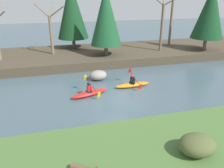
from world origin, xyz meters
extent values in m
plane|color=#425660|center=(0.00, 0.00, 0.00)|extent=(90.00, 90.00, 0.00)
cube|color=#476B33|center=(0.00, -6.50, 0.26)|extent=(44.00, 5.35, 0.51)
cube|color=#473D2D|center=(0.00, 9.76, 0.41)|extent=(44.00, 8.15, 0.82)
cylinder|color=brown|center=(-1.49, 12.20, 1.37)|extent=(0.36, 0.36, 1.09)
cone|color=#143D1E|center=(-1.49, 12.20, 4.95)|extent=(3.43, 3.43, 6.08)
cylinder|color=brown|center=(1.30, 7.95, 1.35)|extent=(0.36, 0.36, 1.05)
cone|color=#194C28|center=(1.30, 7.95, 4.63)|extent=(3.02, 3.02, 5.52)
cylinder|color=brown|center=(12.24, 7.28, 1.47)|extent=(0.36, 0.36, 1.30)
cone|color=#143D1E|center=(12.24, 7.28, 4.87)|extent=(3.34, 3.34, 5.49)
cylinder|color=#7A664C|center=(-3.88, 9.81, 2.72)|extent=(0.28, 0.28, 3.79)
cylinder|color=#7A664C|center=(-4.54, 10.36, 5.06)|extent=(1.43, 1.22, 1.28)
cylinder|color=#7A664C|center=(-3.19, 9.23, 4.98)|extent=(1.49, 1.28, 1.14)
cylinder|color=#7A664C|center=(-3.61, 10.56, 5.13)|extent=(0.67, 1.60, 1.42)
cylinder|color=brown|center=(7.42, 8.30, 3.22)|extent=(0.28, 0.28, 4.80)
cylinder|color=brown|center=(9.74, 10.59, 3.53)|extent=(0.28, 0.28, 5.41)
ellipsoid|color=#4C562D|center=(1.45, -6.99, 0.92)|extent=(1.52, 1.27, 0.82)
ellipsoid|color=orange|center=(1.73, 1.30, 0.17)|extent=(2.74, 0.79, 0.34)
cone|color=orange|center=(2.97, 1.39, 0.19)|extent=(0.36, 0.22, 0.20)
cylinder|color=black|center=(1.68, 1.30, 0.31)|extent=(0.51, 0.51, 0.08)
cylinder|color=black|center=(1.68, 1.30, 0.56)|extent=(0.32, 0.32, 0.42)
sphere|color=red|center=(1.68, 1.30, 0.89)|extent=(0.25, 0.25, 0.23)
cylinder|color=black|center=(1.77, 1.54, 0.65)|extent=(0.11, 0.23, 0.35)
cylinder|color=black|center=(1.80, 1.07, 0.65)|extent=(0.11, 0.23, 0.35)
cylinder|color=black|center=(1.91, 1.31, 0.69)|extent=(0.17, 1.91, 0.65)
cube|color=red|center=(1.85, 2.26, 1.00)|extent=(0.21, 0.17, 0.41)
cube|color=red|center=(1.98, 0.37, 0.38)|extent=(0.21, 0.17, 0.41)
ellipsoid|color=red|center=(-1.65, 0.61, 0.17)|extent=(2.75, 1.44, 0.34)
cone|color=red|center=(-0.47, 1.01, 0.19)|extent=(0.40, 0.30, 0.20)
cylinder|color=black|center=(-1.69, 0.60, 0.31)|extent=(0.61, 0.61, 0.08)
cylinder|color=red|center=(-1.69, 0.60, 0.56)|extent=(0.38, 0.38, 0.42)
sphere|color=black|center=(-1.69, 0.60, 0.89)|extent=(0.29, 0.29, 0.23)
cylinder|color=red|center=(-1.68, 0.86, 0.65)|extent=(0.16, 0.24, 0.35)
cylinder|color=red|center=(-1.52, 0.40, 0.65)|extent=(0.16, 0.24, 0.35)
cylinder|color=black|center=(-1.48, 0.67, 0.69)|extent=(0.65, 1.82, 0.65)
cube|color=yellow|center=(-1.78, 1.57, 1.00)|extent=(0.24, 0.21, 0.41)
cube|color=yellow|center=(-1.17, -0.23, 0.38)|extent=(0.24, 0.21, 0.41)
ellipsoid|color=gray|center=(-0.48, 3.40, 0.40)|extent=(1.42, 1.11, 0.80)
cylinder|color=brown|center=(-2.67, -7.14, 0.85)|extent=(0.08, 0.08, 0.20)
camera|label=1|loc=(-3.68, -13.01, 6.50)|focal=35.00mm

